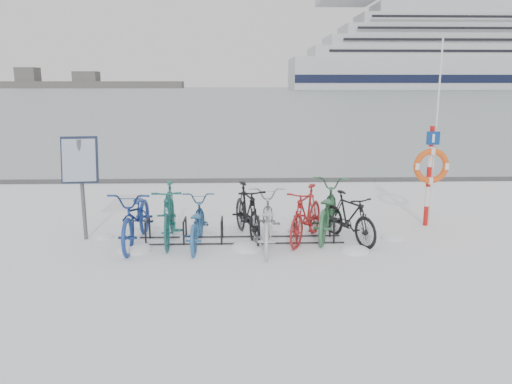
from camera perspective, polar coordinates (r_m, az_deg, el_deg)
ground at (r=9.82m, az=-1.79°, el=-5.61°), size 900.00×900.00×0.00m
ice_sheet at (r=164.37m, az=-1.86°, el=11.38°), size 400.00×298.00×0.02m
quay_edge at (r=15.53m, az=-1.82°, el=1.33°), size 400.00×0.25×0.10m
bike_rack at (r=9.77m, az=-1.80°, el=-4.60°), size 4.00×0.48×0.46m
info_board at (r=10.14m, az=-19.45°, el=2.79°), size 0.70×0.33×2.04m
lifebuoy_station at (r=11.14m, az=19.36°, el=2.81°), size 0.75×0.22×3.91m
cruise_ferry at (r=235.91m, az=23.02°, el=14.04°), size 151.28×28.50×49.71m
shoreline at (r=295.70m, az=-26.74°, el=11.10°), size 180.00×12.00×9.50m
bike_0 at (r=9.82m, az=-13.47°, el=-2.51°), size 0.79×2.17×1.13m
bike_1 at (r=9.83m, az=-9.90°, el=-2.24°), size 0.65×1.97×1.17m
bike_2 at (r=9.53m, az=-6.84°, el=-3.28°), size 0.67×1.82×0.95m
bike_3 at (r=9.89m, az=-1.02°, el=-2.09°), size 0.95×1.94×1.12m
bike_4 at (r=9.36m, az=1.20°, el=-3.13°), size 0.84×2.07×1.06m
bike_5 at (r=9.78m, az=5.75°, el=-2.37°), size 1.26×1.88×1.10m
bike_6 at (r=10.19m, az=8.09°, el=-1.77°), size 1.33×2.27×1.13m
bike_7 at (r=9.92m, az=10.58°, el=-2.67°), size 1.14×1.68×0.99m
snow_drifts at (r=9.69m, az=-1.08°, el=-5.86°), size 6.19×2.00×0.23m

